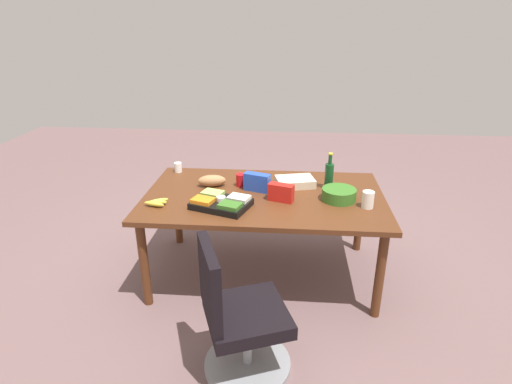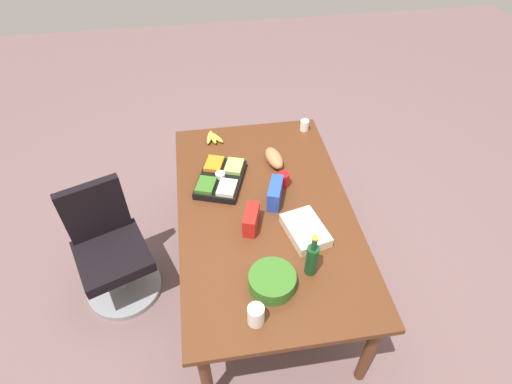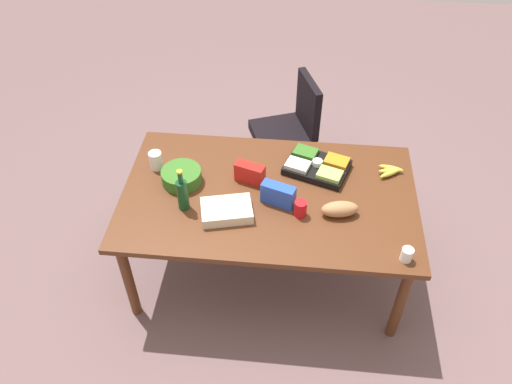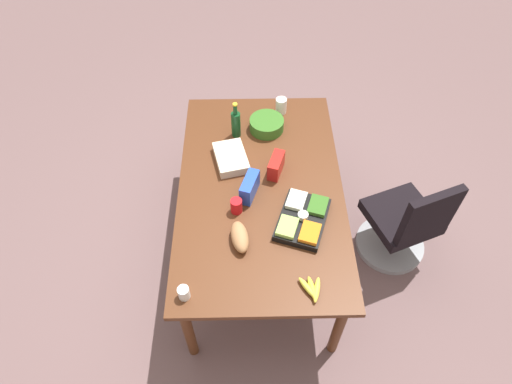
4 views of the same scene
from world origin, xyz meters
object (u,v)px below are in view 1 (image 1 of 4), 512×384
office_chair (239,325)px  red_solo_cup (241,180)px  sheet_cake (295,182)px  chip_bag_red (281,193)px  banana_bunch (156,203)px  veggie_tray (221,203)px  conference_table (264,202)px  mayo_jar (368,200)px  bread_loaf (212,181)px  wine_bottle (329,175)px  salad_bowl (339,194)px  paper_cup (178,167)px  chip_bag_blue (257,182)px

office_chair → red_solo_cup: bearing=95.8°
sheet_cake → chip_bag_red: size_ratio=1.60×
banana_bunch → veggie_tray: 0.51m
conference_table → mayo_jar: mayo_jar is taller
mayo_jar → red_solo_cup: bearing=160.6°
bread_loaf → wine_bottle: wine_bottle is taller
bread_loaf → salad_bowl: size_ratio=0.89×
banana_bunch → mayo_jar: (1.63, 0.10, 0.04)m
banana_bunch → bread_loaf: 0.56m
red_solo_cup → chip_bag_red: bearing=-38.9°
conference_table → sheet_cake: 0.35m
wine_bottle → paper_cup: 1.41m
bread_loaf → red_solo_cup: 0.25m
red_solo_cup → mayo_jar: 1.08m
chip_bag_red → red_solo_cup: bearing=141.1°
banana_bunch → salad_bowl: salad_bowl is taller
conference_table → chip_bag_red: (0.14, -0.12, 0.14)m
chip_bag_red → paper_cup: bearing=149.1°
red_solo_cup → paper_cup: (-0.63, 0.30, -0.01)m
chip_bag_blue → red_solo_cup: chip_bag_blue is taller
banana_bunch → veggie_tray: (0.51, 0.01, 0.01)m
red_solo_cup → paper_cup: 0.70m
mayo_jar → wine_bottle: bearing=126.3°
conference_table → banana_bunch: banana_bunch is taller
chip_bag_blue → office_chair: bearing=-90.8°
wine_bottle → salad_bowl: bearing=-75.2°
banana_bunch → chip_bag_red: chip_bag_red is taller
banana_bunch → chip_bag_red: 0.98m
salad_bowl → red_solo_cup: red_solo_cup is taller
mayo_jar → paper_cup: 1.77m
salad_bowl → chip_bag_blue: bearing=168.0°
banana_bunch → salad_bowl: bearing=8.9°
office_chair → chip_bag_red: size_ratio=4.65×
office_chair → banana_bunch: office_chair is taller
sheet_cake → wine_bottle: wine_bottle is taller
bread_loaf → salad_bowl: bearing=-11.2°
banana_bunch → bread_loaf: (0.36, 0.43, 0.03)m
banana_bunch → veggie_tray: bearing=1.7°
banana_bunch → paper_cup: 0.76m
salad_bowl → conference_table: bearing=174.0°
chip_bag_blue → red_solo_cup: bearing=148.3°
bread_loaf → paper_cup: (-0.38, 0.33, -0.01)m
banana_bunch → sheet_cake: 1.19m
wine_bottle → office_chair: bearing=-115.7°
chip_bag_red → mayo_jar: 0.67m
salad_bowl → chip_bag_blue: 0.68m
veggie_tray → chip_bag_red: bearing=19.1°
sheet_cake → bread_loaf: bearing=-174.5°
chip_bag_blue → paper_cup: chip_bag_blue is taller
wine_bottle → paper_cup: wine_bottle is taller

